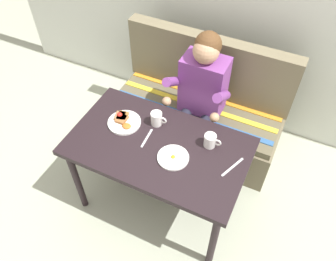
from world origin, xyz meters
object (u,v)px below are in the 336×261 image
coffee_mug (157,118)px  person (200,92)px  plate_breakfast (124,121)px  knife (232,167)px  coffee_mug_second (210,140)px  plate_eggs (173,157)px  couch (198,113)px  fork (147,138)px  table (158,152)px

coffee_mug → person: bearing=70.1°
plate_breakfast → knife: 0.81m
plate_breakfast → coffee_mug: coffee_mug is taller
coffee_mug → coffee_mug_second: coffee_mug is taller
plate_eggs → coffee_mug_second: bearing=49.9°
coffee_mug → knife: size_ratio=0.59×
plate_breakfast → plate_eggs: bearing=-16.7°
plate_eggs → coffee_mug: size_ratio=1.74×
couch → fork: bearing=-97.2°
person → plate_eggs: bearing=-83.0°
plate_breakfast → fork: bearing=-15.4°
couch → plate_breakfast: size_ratio=6.19×
plate_eggs → fork: bearing=162.1°
fork → coffee_mug_second: bearing=14.1°
table → knife: knife is taller
couch → person: bearing=-71.7°
couch → plate_breakfast: couch is taller
person → coffee_mug_second: size_ratio=10.27×
fork → knife: same height
person → plate_eggs: (0.08, -0.65, -0.00)m
coffee_mug → coffee_mug_second: (0.40, -0.02, -0.00)m
table → person: (0.06, 0.59, 0.09)m
plate_breakfast → coffee_mug_second: 0.62m
couch → plate_eggs: 0.93m
person → plate_breakfast: 0.63m
person → coffee_mug_second: (0.25, -0.44, 0.04)m
table → coffee_mug_second: coffee_mug_second is taller
table → fork: 0.13m
person → knife: (0.45, -0.55, -0.01)m
plate_breakfast → fork: size_ratio=1.37×
table → coffee_mug_second: bearing=25.2°
table → plate_eggs: plate_eggs is taller
table → coffee_mug: size_ratio=10.17×
fork → couch: bearing=79.2°
plate_breakfast → plate_eggs: (0.45, -0.13, -0.01)m
person → fork: 0.59m
table → plate_eggs: size_ratio=5.84×
plate_breakfast → plate_eggs: size_ratio=1.13×
table → plate_eggs: bearing=-23.2°
person → coffee_mug_second: bearing=-60.5°
table → fork: size_ratio=7.06×
table → knife: bearing=4.4°
person → plate_eggs: person is taller
plate_eggs → coffee_mug: bearing=135.6°
fork → person: bearing=71.5°
table → coffee_mug: bearing=119.4°
coffee_mug_second → person: bearing=119.5°
couch → person: size_ratio=1.19×
person → knife: 0.71m
coffee_mug → knife: (0.60, -0.13, -0.05)m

